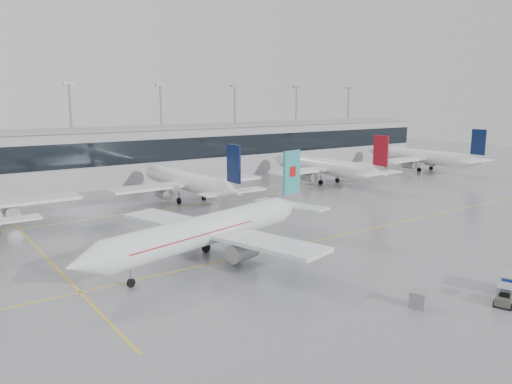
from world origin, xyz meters
TOP-DOWN VIEW (x-y plane):
  - ground at (0.00, 0.00)m, footprint 320.00×320.00m
  - taxi_line_main at (0.00, 0.00)m, footprint 120.00×0.25m
  - taxi_line_north at (0.00, 30.00)m, footprint 120.00×0.25m
  - taxi_line_cross at (-30.00, 15.00)m, footprint 0.25×60.00m
  - terminal at (0.00, 62.00)m, footprint 180.00×15.00m
  - terminal_glass at (0.00, 54.45)m, footprint 180.00×0.20m
  - terminal_roof at (0.00, 62.00)m, footprint 182.00×16.00m
  - light_masts at (0.00, 68.00)m, footprint 156.40×1.00m
  - air_canada_jet at (-13.77, 1.38)m, footprint 36.70×29.97m
  - parked_jet_c at (-0.00, 33.69)m, footprint 29.64×36.96m
  - parked_jet_d at (35.00, 33.69)m, footprint 29.64×36.96m
  - parked_jet_e at (70.00, 33.69)m, footprint 29.64×36.96m
  - baggage_tug at (1.00, -26.09)m, footprint 3.86×2.30m
  - baggage_cart at (4.41, -24.94)m, footprint 3.58×2.69m
  - gse_unit at (-5.81, -21.75)m, footprint 1.89×1.82m

SIDE VIEW (x-z plane):
  - ground at x=0.00m, z-range 0.00..0.00m
  - taxi_line_main at x=0.00m, z-range 0.00..0.01m
  - taxi_line_north at x=0.00m, z-range 0.00..0.01m
  - taxi_line_cross at x=-30.00m, z-range 0.00..0.01m
  - baggage_tug at x=1.00m, z-range -0.27..1.57m
  - gse_unit at x=-5.81m, z-range 0.00..1.51m
  - baggage_cart at x=4.41m, z-range 0.17..2.14m
  - parked_jet_c at x=0.00m, z-range -2.15..9.57m
  - parked_jet_d at x=35.00m, z-range -2.15..9.57m
  - parked_jet_e at x=70.00m, z-range -2.15..9.57m
  - air_canada_jet at x=-13.77m, z-range -2.14..9.59m
  - terminal at x=0.00m, z-range 0.00..12.00m
  - terminal_glass at x=0.00m, z-range 5.00..10.00m
  - terminal_roof at x=0.00m, z-range 12.00..12.40m
  - light_masts at x=0.00m, z-range 2.04..24.64m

